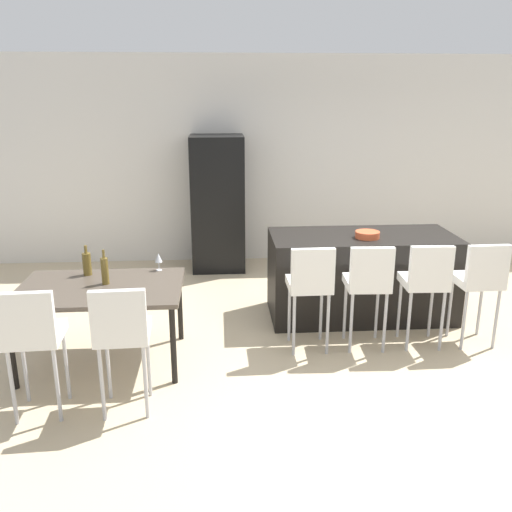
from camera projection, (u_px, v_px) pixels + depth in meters
name	position (u px, v px, depth m)	size (l,w,h in m)	color
ground_plane	(337.00, 339.00, 5.50)	(10.00, 10.00, 0.00)	#C6B28E
back_wall	(299.00, 160.00, 7.84)	(10.00, 0.12, 2.90)	silver
kitchen_island	(361.00, 276.00, 5.98)	(1.98, 0.89, 0.92)	black
bar_chair_left	(310.00, 282.00, 5.07)	(0.40, 0.40, 1.05)	white
bar_chair_middle	(368.00, 280.00, 5.11)	(0.42, 0.42, 1.05)	white
bar_chair_right	(426.00, 279.00, 5.15)	(0.42, 0.42, 1.05)	white
bar_chair_far	(480.00, 278.00, 5.18)	(0.41, 0.41, 1.05)	white
dining_table	(100.00, 293.00, 4.85)	(1.45, 0.99, 0.74)	#4C4238
dining_chair_near	(32.00, 332.00, 4.01)	(0.42, 0.42, 1.05)	white
dining_chair_far	(122.00, 330.00, 4.05)	(0.42, 0.42, 1.05)	white
wine_bottle_inner	(105.00, 270.00, 4.85)	(0.07, 0.07, 0.32)	brown
wine_bottle_left	(87.00, 263.00, 5.10)	(0.08, 0.08, 0.29)	brown
wine_glass_middle	(158.00, 258.00, 5.23)	(0.07, 0.07, 0.17)	silver
refrigerator	(218.00, 203.00, 7.50)	(0.72, 0.68, 1.84)	black
fruit_bowl	(367.00, 235.00, 5.72)	(0.26, 0.26, 0.07)	#C6512D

